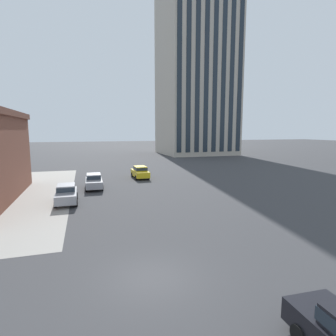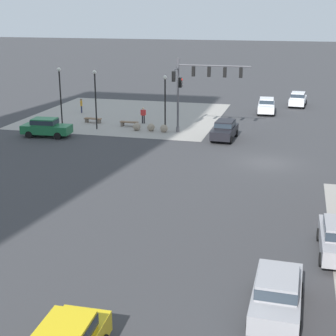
% 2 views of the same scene
% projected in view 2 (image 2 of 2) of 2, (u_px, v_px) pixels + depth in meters
% --- Properties ---
extents(ground_plane, '(320.00, 320.00, 0.00)m').
position_uv_depth(ground_plane, '(267.00, 163.00, 38.64)').
color(ground_plane, '#38383A').
extents(sidewalk_corner_slab, '(20.00, 19.00, 0.02)m').
position_uv_depth(sidewalk_corner_slab, '(127.00, 115.00, 55.84)').
color(sidewalk_corner_slab, gray).
rests_on(sidewalk_corner_slab, ground).
extents(traffic_signal_main, '(6.72, 2.09, 6.87)m').
position_uv_depth(traffic_signal_main, '(195.00, 83.00, 46.36)').
color(traffic_signal_main, '#4C4C51').
rests_on(traffic_signal_main, ground).
extents(bollard_sphere_curb_a, '(0.73, 0.73, 0.73)m').
position_uv_depth(bollard_sphere_curb_a, '(164.00, 128.00, 48.16)').
color(bollard_sphere_curb_a, gray).
rests_on(bollard_sphere_curb_a, ground).
extents(bollard_sphere_curb_b, '(0.73, 0.73, 0.73)m').
position_uv_depth(bollard_sphere_curb_b, '(151.00, 127.00, 48.62)').
color(bollard_sphere_curb_b, gray).
rests_on(bollard_sphere_curb_b, ground).
extents(bollard_sphere_curb_c, '(0.73, 0.73, 0.73)m').
position_uv_depth(bollard_sphere_curb_c, '(137.00, 127.00, 48.86)').
color(bollard_sphere_curb_c, gray).
rests_on(bollard_sphere_curb_c, ground).
extents(bench_near_signal, '(1.81, 0.51, 0.49)m').
position_uv_depth(bench_near_signal, '(129.00, 123.00, 50.52)').
color(bench_near_signal, brown).
rests_on(bench_near_signal, ground).
extents(bench_mid_block, '(1.83, 0.61, 0.49)m').
position_uv_depth(bench_mid_block, '(93.00, 120.00, 52.13)').
color(bench_mid_block, brown).
rests_on(bench_mid_block, ground).
extents(pedestrian_near_bench, '(0.29, 0.53, 1.59)m').
position_uv_depth(pedestrian_near_bench, '(81.00, 105.00, 57.02)').
color(pedestrian_near_bench, '#232847').
rests_on(pedestrian_near_bench, ground).
extents(pedestrian_at_curb, '(0.55, 0.25, 1.63)m').
position_uv_depth(pedestrian_at_curb, '(143.00, 114.00, 51.71)').
color(pedestrian_at_curb, black).
rests_on(pedestrian_at_curb, ground).
extents(street_lamp_corner_near, '(0.36, 0.36, 5.31)m').
position_uv_depth(street_lamp_corner_near, '(165.00, 97.00, 47.30)').
color(street_lamp_corner_near, black).
rests_on(street_lamp_corner_near, ground).
extents(street_lamp_mid_sidewalk, '(0.36, 0.36, 5.64)m').
position_uv_depth(street_lamp_mid_sidewalk, '(95.00, 93.00, 48.46)').
color(street_lamp_mid_sidewalk, black).
rests_on(street_lamp_mid_sidewalk, ground).
extents(street_lamp_corner_far, '(0.36, 0.36, 5.74)m').
position_uv_depth(street_lamp_corner_far, '(60.00, 90.00, 49.68)').
color(street_lamp_corner_far, black).
rests_on(street_lamp_corner_far, ground).
extents(car_main_northbound_near, '(4.52, 2.13, 1.68)m').
position_uv_depth(car_main_northbound_near, '(46.00, 127.00, 46.30)').
color(car_main_northbound_near, '#1E6B3D').
rests_on(car_main_northbound_near, ground).
extents(car_main_northbound_far, '(2.06, 4.48, 1.68)m').
position_uv_depth(car_main_northbound_far, '(266.00, 105.00, 56.72)').
color(car_main_northbound_far, silver).
rests_on(car_main_northbound_far, ground).
extents(car_main_southbound_near, '(1.95, 4.43, 1.68)m').
position_uv_depth(car_main_southbound_near, '(277.00, 292.00, 19.20)').
color(car_main_southbound_near, '#99999E').
rests_on(car_main_southbound_near, ground).
extents(car_cross_eastbound, '(2.05, 4.48, 1.68)m').
position_uv_depth(car_cross_eastbound, '(225.00, 129.00, 45.36)').
color(car_cross_eastbound, black).
rests_on(car_cross_eastbound, ground).
extents(car_cross_westbound, '(2.12, 4.51, 1.68)m').
position_uv_depth(car_cross_westbound, '(298.00, 99.00, 60.87)').
color(car_cross_westbound, silver).
rests_on(car_cross_westbound, ground).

